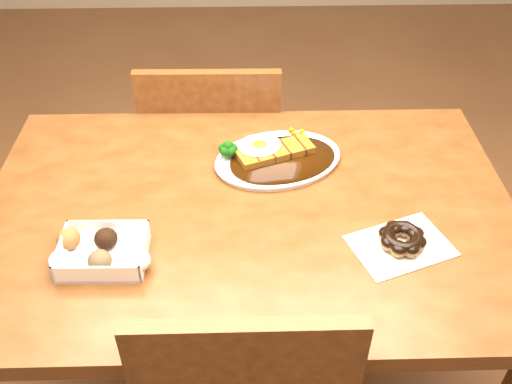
{
  "coord_description": "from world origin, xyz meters",
  "views": [
    {
      "loc": [
        -0.01,
        -0.96,
        1.6
      ],
      "look_at": [
        0.02,
        -0.02,
        0.81
      ],
      "focal_mm": 40.0,
      "sensor_mm": 36.0,
      "label": 1
    }
  ],
  "objects_px": {
    "chair_far": "(215,161)",
    "pon_de_ring": "(402,239)",
    "table": "(249,238)",
    "katsu_curry_plate": "(276,156)",
    "donut_box": "(101,251)"
  },
  "relations": [
    {
      "from": "chair_far",
      "to": "pon_de_ring",
      "type": "bearing_deg",
      "value": 122.85
    },
    {
      "from": "table",
      "to": "chair_far",
      "type": "distance_m",
      "value": 0.57
    },
    {
      "from": "chair_far",
      "to": "katsu_curry_plate",
      "type": "height_order",
      "value": "chair_far"
    },
    {
      "from": "chair_far",
      "to": "donut_box",
      "type": "height_order",
      "value": "chair_far"
    },
    {
      "from": "table",
      "to": "katsu_curry_plate",
      "type": "relative_size",
      "value": 3.32
    },
    {
      "from": "chair_far",
      "to": "pon_de_ring",
      "type": "height_order",
      "value": "chair_far"
    },
    {
      "from": "katsu_curry_plate",
      "to": "donut_box",
      "type": "relative_size",
      "value": 1.81
    },
    {
      "from": "chair_far",
      "to": "katsu_curry_plate",
      "type": "bearing_deg",
      "value": 115.88
    },
    {
      "from": "table",
      "to": "donut_box",
      "type": "xyz_separation_m",
      "value": [
        -0.3,
        -0.15,
        0.12
      ]
    },
    {
      "from": "katsu_curry_plate",
      "to": "pon_de_ring",
      "type": "relative_size",
      "value": 1.53
    },
    {
      "from": "katsu_curry_plate",
      "to": "chair_far",
      "type": "bearing_deg",
      "value": 115.09
    },
    {
      "from": "katsu_curry_plate",
      "to": "donut_box",
      "type": "bearing_deg",
      "value": -138.91
    },
    {
      "from": "table",
      "to": "katsu_curry_plate",
      "type": "distance_m",
      "value": 0.21
    },
    {
      "from": "donut_box",
      "to": "table",
      "type": "bearing_deg",
      "value": 27.04
    },
    {
      "from": "pon_de_ring",
      "to": "donut_box",
      "type": "bearing_deg",
      "value": -177.92
    }
  ]
}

